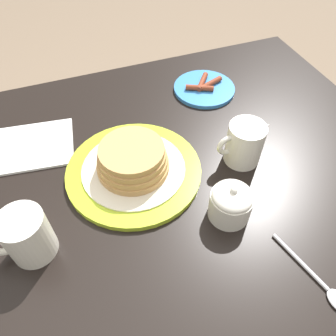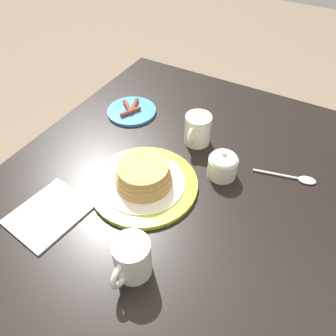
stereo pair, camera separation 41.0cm
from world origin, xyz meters
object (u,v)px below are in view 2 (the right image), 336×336
Objects in this scene: side_plate_bacon at (132,111)px; spoon at (296,178)px; pancake_plate at (144,179)px; creamer_pitcher at (198,129)px; napkin at (49,214)px; sugar_bowl at (223,164)px; coffee_mug at (132,259)px.

spoon is (0.04, 0.55, -0.00)m from side_plate_bacon.
pancake_plate is 0.33m from side_plate_bacon.
pancake_plate is 0.23m from creamer_pitcher.
creamer_pitcher reaches higher than napkin.
coffee_mug is at bearing -8.42° from sugar_bowl.
napkin is at bearing -38.40° from pancake_plate.
pancake_plate is 0.41m from spoon.
napkin is (0.45, 0.06, -0.00)m from side_plate_bacon.
sugar_bowl is at bearing 72.22° from side_plate_bacon.
creamer_pitcher is 0.61× the size of napkin.
creamer_pitcher is at bearing 83.87° from side_plate_bacon.
side_plate_bacon is 0.57m from coffee_mug.
creamer_pitcher is (-0.23, 0.04, 0.02)m from pancake_plate.
sugar_bowl is 0.20m from spoon.
pancake_plate is 3.46× the size of sugar_bowl.
spoon is (-0.08, 0.18, -0.03)m from sugar_bowl.
sugar_bowl is at bearing 136.61° from napkin.
side_plate_bacon is at bearing -145.83° from coffee_mug.
sugar_bowl is at bearing 52.04° from creamer_pitcher.
pancake_plate is at bearing -57.18° from spoon.
coffee_mug reaches higher than side_plate_bacon.
pancake_plate is 0.21m from sugar_bowl.
napkin is 1.17× the size of spoon.
napkin is at bearing -24.68° from creamer_pitcher.
creamer_pitcher is 0.72× the size of spoon.
creamer_pitcher is 0.15m from sugar_bowl.
side_plate_bacon reaches higher than spoon.
side_plate_bacon is at bearing -93.85° from spoon.
side_plate_bacon is 0.26m from creamer_pitcher.
coffee_mug is 1.36× the size of sugar_bowl.
spoon is at bearing 114.31° from sugar_bowl.
coffee_mug is 0.49m from spoon.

